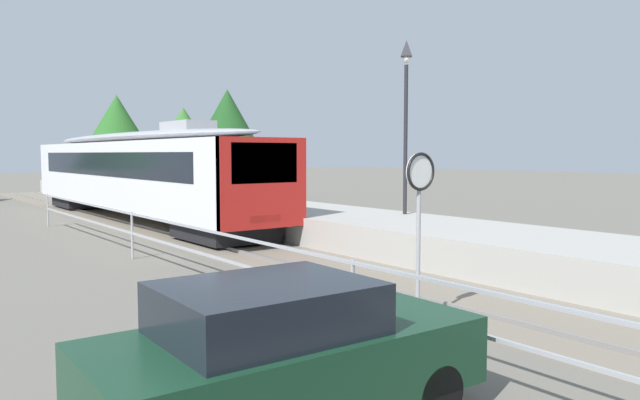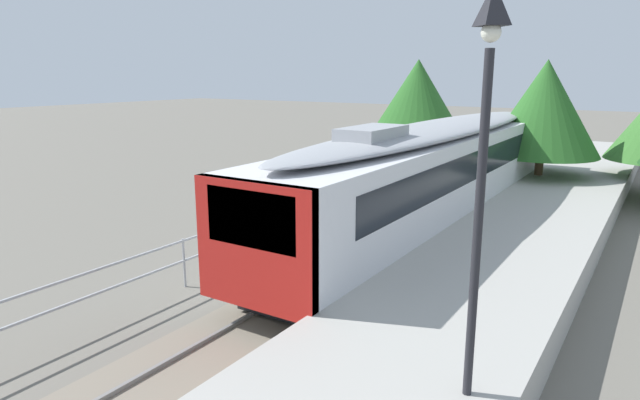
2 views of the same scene
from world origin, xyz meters
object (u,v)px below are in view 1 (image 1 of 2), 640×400
(commuter_train, at_px, (137,169))
(speed_limit_sign, at_px, (420,195))
(parked_hatchback_dark_green, at_px, (283,353))
(platform_lamp_mid_platform, at_px, (406,94))

(commuter_train, relative_size, speed_limit_sign, 7.03)
(speed_limit_sign, distance_m, parked_hatchback_dark_green, 4.34)
(commuter_train, height_order, speed_limit_sign, commuter_train)
(platform_lamp_mid_platform, distance_m, speed_limit_sign, 9.66)
(parked_hatchback_dark_green, bearing_deg, commuter_train, 73.52)
(platform_lamp_mid_platform, bearing_deg, parked_hatchback_dark_green, -140.34)
(platform_lamp_mid_platform, relative_size, speed_limit_sign, 1.91)
(commuter_train, relative_size, platform_lamp_mid_platform, 3.69)
(speed_limit_sign, bearing_deg, commuter_train, 83.77)
(platform_lamp_mid_platform, xyz_separation_m, parked_hatchback_dark_green, (-10.21, -8.46, -3.83))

